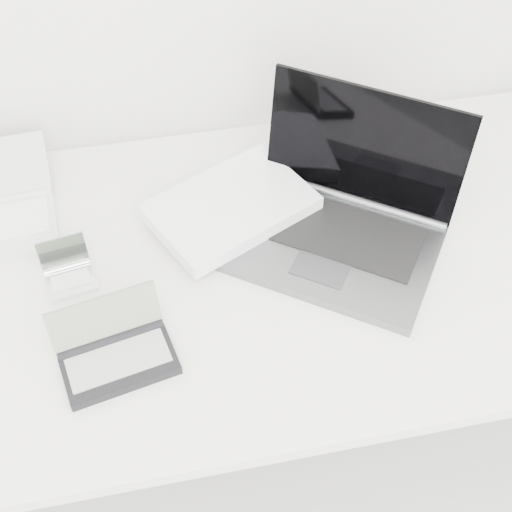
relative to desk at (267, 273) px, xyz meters
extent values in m
cube|color=white|center=(0.00, 0.00, 0.03)|extent=(1.60, 0.80, 0.03)
cylinder|color=silver|center=(0.75, 0.35, -0.33)|extent=(0.04, 0.04, 0.70)
cube|color=slate|center=(0.13, -0.01, 0.06)|extent=(0.48, 0.45, 0.02)
cube|color=black|center=(0.15, 0.02, 0.07)|extent=(0.35, 0.31, 0.00)
cube|color=black|center=(0.22, 0.12, 0.19)|extent=(0.35, 0.27, 0.25)
cylinder|color=slate|center=(0.20, 0.10, 0.07)|extent=(0.33, 0.24, 0.02)
cube|color=#383A3D|center=(0.09, -0.06, 0.07)|extent=(0.12, 0.11, 0.00)
cube|color=white|center=(-0.05, 0.12, 0.08)|extent=(0.37, 0.32, 0.03)
cube|color=white|center=(-0.05, 0.12, 0.10)|extent=(0.36, 0.31, 0.00)
cube|color=white|center=(-0.37, 0.01, 0.05)|extent=(0.10, 0.08, 0.01)
cube|color=silver|center=(-0.37, 0.01, 0.06)|extent=(0.08, 0.05, 0.00)
cube|color=#95A295|center=(-0.38, 0.06, 0.09)|extent=(0.09, 0.04, 0.06)
cylinder|color=white|center=(-0.38, 0.04, 0.06)|extent=(0.09, 0.03, 0.01)
cube|color=black|center=(-0.30, -0.19, 0.06)|extent=(0.21, 0.14, 0.02)
cube|color=gray|center=(-0.30, -0.19, 0.07)|extent=(0.18, 0.10, 0.00)
cube|color=gray|center=(-0.31, -0.13, 0.11)|extent=(0.19, 0.07, 0.09)
cylinder|color=black|center=(-0.31, -0.14, 0.06)|extent=(0.19, 0.06, 0.02)
camera|label=1|loc=(-0.20, -0.87, 1.10)|focal=50.00mm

